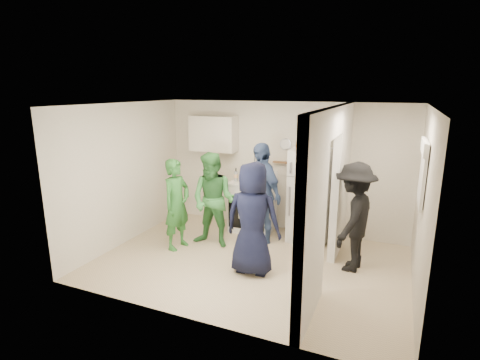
# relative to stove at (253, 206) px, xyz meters

# --- Properties ---
(floor) EXTENTS (4.80, 4.80, 0.00)m
(floor) POSITION_rel_stove_xyz_m (0.49, -1.37, -0.49)
(floor) COLOR #C9B68E
(floor) RESTS_ON ground
(wall_back) EXTENTS (4.80, 0.00, 4.80)m
(wall_back) POSITION_rel_stove_xyz_m (0.49, 0.33, 0.76)
(wall_back) COLOR silver
(wall_back) RESTS_ON floor
(wall_front) EXTENTS (4.80, 0.00, 4.80)m
(wall_front) POSITION_rel_stove_xyz_m (0.49, -3.07, 0.76)
(wall_front) COLOR silver
(wall_front) RESTS_ON floor
(wall_left) EXTENTS (0.00, 3.40, 3.40)m
(wall_left) POSITION_rel_stove_xyz_m (-1.91, -1.37, 0.76)
(wall_left) COLOR silver
(wall_left) RESTS_ON floor
(wall_right) EXTENTS (0.00, 3.40, 3.40)m
(wall_right) POSITION_rel_stove_xyz_m (2.89, -1.37, 0.76)
(wall_right) COLOR silver
(wall_right) RESTS_ON floor
(ceiling) EXTENTS (4.80, 4.80, 0.00)m
(ceiling) POSITION_rel_stove_xyz_m (0.49, -1.37, 2.01)
(ceiling) COLOR white
(ceiling) RESTS_ON wall_back
(partition_pier_back) EXTENTS (0.12, 1.20, 2.50)m
(partition_pier_back) POSITION_rel_stove_xyz_m (1.69, -0.27, 0.76)
(partition_pier_back) COLOR silver
(partition_pier_back) RESTS_ON floor
(partition_pier_front) EXTENTS (0.12, 1.20, 2.50)m
(partition_pier_front) POSITION_rel_stove_xyz_m (1.69, -2.47, 0.76)
(partition_pier_front) COLOR silver
(partition_pier_front) RESTS_ON floor
(partition_header) EXTENTS (0.12, 1.00, 0.40)m
(partition_header) POSITION_rel_stove_xyz_m (1.69, -1.37, 1.81)
(partition_header) COLOR silver
(partition_header) RESTS_ON partition_pier_back
(stove) EXTENTS (0.83, 0.69, 0.99)m
(stove) POSITION_rel_stove_xyz_m (0.00, 0.00, 0.00)
(stove) COLOR white
(stove) RESTS_ON floor
(upper_cabinet) EXTENTS (0.95, 0.34, 0.70)m
(upper_cabinet) POSITION_rel_stove_xyz_m (-0.91, 0.15, 1.36)
(upper_cabinet) COLOR silver
(upper_cabinet) RESTS_ON wall_back
(fridge) EXTENTS (0.70, 0.68, 1.70)m
(fridge) POSITION_rel_stove_xyz_m (1.12, -0.03, 0.35)
(fridge) COLOR white
(fridge) RESTS_ON floor
(wicker_basket) EXTENTS (0.35, 0.25, 0.15)m
(wicker_basket) POSITION_rel_stove_xyz_m (1.02, 0.02, 1.28)
(wicker_basket) COLOR brown
(wicker_basket) RESTS_ON fridge
(blue_bowl) EXTENTS (0.24, 0.24, 0.11)m
(blue_bowl) POSITION_rel_stove_xyz_m (1.02, 0.02, 1.41)
(blue_bowl) COLOR #161B98
(blue_bowl) RESTS_ON wicker_basket
(yellow_cup_stack_top) EXTENTS (0.09, 0.09, 0.25)m
(yellow_cup_stack_top) POSITION_rel_stove_xyz_m (1.34, -0.13, 1.33)
(yellow_cup_stack_top) COLOR yellow
(yellow_cup_stack_top) RESTS_ON fridge
(wall_clock) EXTENTS (0.22, 0.02, 0.22)m
(wall_clock) POSITION_rel_stove_xyz_m (0.54, 0.31, 1.21)
(wall_clock) COLOR white
(wall_clock) RESTS_ON wall_back
(spice_shelf) EXTENTS (0.35, 0.08, 0.03)m
(spice_shelf) POSITION_rel_stove_xyz_m (0.49, 0.28, 0.86)
(spice_shelf) COLOR olive
(spice_shelf) RESTS_ON wall_back
(nook_window) EXTENTS (0.03, 0.70, 0.80)m
(nook_window) POSITION_rel_stove_xyz_m (2.87, -1.17, 1.16)
(nook_window) COLOR black
(nook_window) RESTS_ON wall_right
(nook_window_frame) EXTENTS (0.04, 0.76, 0.86)m
(nook_window_frame) POSITION_rel_stove_xyz_m (2.85, -1.17, 1.16)
(nook_window_frame) COLOR white
(nook_window_frame) RESTS_ON wall_right
(nook_valance) EXTENTS (0.04, 0.82, 0.18)m
(nook_valance) POSITION_rel_stove_xyz_m (2.83, -1.17, 1.51)
(nook_valance) COLOR white
(nook_valance) RESTS_ON wall_right
(yellow_cup_stack_stove) EXTENTS (0.09, 0.09, 0.25)m
(yellow_cup_stack_stove) POSITION_rel_stove_xyz_m (-0.12, -0.22, 0.62)
(yellow_cup_stack_stove) COLOR yellow
(yellow_cup_stack_stove) RESTS_ON stove
(red_cup) EXTENTS (0.09, 0.09, 0.12)m
(red_cup) POSITION_rel_stove_xyz_m (0.22, -0.20, 0.55)
(red_cup) COLOR #BE350C
(red_cup) RESTS_ON stove
(person_green_left) EXTENTS (0.47, 0.63, 1.59)m
(person_green_left) POSITION_rel_stove_xyz_m (-0.90, -1.31, 0.30)
(person_green_left) COLOR #296729
(person_green_left) RESTS_ON floor
(person_green_center) EXTENTS (0.82, 0.64, 1.68)m
(person_green_center) POSITION_rel_stove_xyz_m (-0.36, -0.98, 0.34)
(person_green_center) COLOR #3C8A40
(person_green_center) RESTS_ON floor
(person_denim) EXTENTS (1.12, 1.00, 1.83)m
(person_denim) POSITION_rel_stove_xyz_m (0.34, -0.48, 0.42)
(person_denim) COLOR #38437A
(person_denim) RESTS_ON floor
(person_navy) EXTENTS (0.87, 0.59, 1.72)m
(person_navy) POSITION_rel_stove_xyz_m (0.63, -1.64, 0.36)
(person_navy) COLOR black
(person_navy) RESTS_ON floor
(person_nook) EXTENTS (0.80, 1.18, 1.69)m
(person_nook) POSITION_rel_stove_xyz_m (2.00, -0.93, 0.35)
(person_nook) COLOR black
(person_nook) RESTS_ON floor
(bottle_a) EXTENTS (0.06, 0.06, 0.29)m
(bottle_a) POSITION_rel_stove_xyz_m (-0.26, 0.13, 0.64)
(bottle_a) COLOR brown
(bottle_a) RESTS_ON stove
(bottle_b) EXTENTS (0.07, 0.07, 0.31)m
(bottle_b) POSITION_rel_stove_xyz_m (-0.17, -0.08, 0.65)
(bottle_b) COLOR #1B511F
(bottle_b) RESTS_ON stove
(bottle_c) EXTENTS (0.07, 0.07, 0.30)m
(bottle_c) POSITION_rel_stove_xyz_m (-0.06, 0.13, 0.64)
(bottle_c) COLOR #9DA3AA
(bottle_c) RESTS_ON stove
(bottle_d) EXTENTS (0.06, 0.06, 0.27)m
(bottle_d) POSITION_rel_stove_xyz_m (0.02, -0.05, 0.63)
(bottle_d) COLOR brown
(bottle_d) RESTS_ON stove
(bottle_e) EXTENTS (0.07, 0.07, 0.33)m
(bottle_e) POSITION_rel_stove_xyz_m (0.11, 0.18, 0.66)
(bottle_e) COLOR silver
(bottle_e) RESTS_ON stove
(bottle_f) EXTENTS (0.07, 0.07, 0.25)m
(bottle_f) POSITION_rel_stove_xyz_m (0.17, 0.02, 0.62)
(bottle_f) COLOR #133520
(bottle_f) RESTS_ON stove
(bottle_g) EXTENTS (0.07, 0.07, 0.31)m
(bottle_g) POSITION_rel_stove_xyz_m (0.24, 0.14, 0.65)
(bottle_g) COLOR olive
(bottle_g) RESTS_ON stove
(bottle_h) EXTENTS (0.07, 0.07, 0.26)m
(bottle_h) POSITION_rel_stove_xyz_m (-0.31, -0.11, 0.62)
(bottle_h) COLOR #9A9BA5
(bottle_h) RESTS_ON stove
(bottle_i) EXTENTS (0.06, 0.06, 0.32)m
(bottle_i) POSITION_rel_stove_xyz_m (0.03, 0.09, 0.66)
(bottle_i) COLOR #52250E
(bottle_i) RESTS_ON stove
(bottle_j) EXTENTS (0.06, 0.06, 0.26)m
(bottle_j) POSITION_rel_stove_xyz_m (0.30, -0.12, 0.62)
(bottle_j) COLOR #21612F
(bottle_j) RESTS_ON stove
(bottle_k) EXTENTS (0.08, 0.08, 0.28)m
(bottle_k) POSITION_rel_stove_xyz_m (-0.22, 0.03, 0.64)
(bottle_k) COLOR brown
(bottle_k) RESTS_ON stove
(bottle_l) EXTENTS (0.07, 0.07, 0.30)m
(bottle_l) POSITION_rel_stove_xyz_m (0.14, -0.14, 0.64)
(bottle_l) COLOR gray
(bottle_l) RESTS_ON stove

